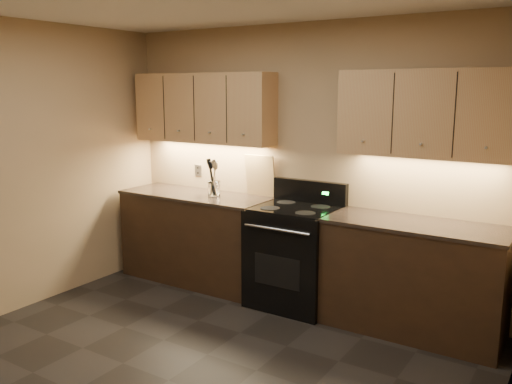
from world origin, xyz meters
TOP-DOWN VIEW (x-y plane):
  - floor at (0.00, 0.00)m, footprint 4.00×4.00m
  - wall_back at (0.00, 2.00)m, footprint 4.00×0.04m
  - wall_right at (2.00, 0.00)m, footprint 0.04×4.00m
  - counter_left at (-1.10, 1.70)m, footprint 1.62×0.62m
  - counter_right at (1.18, 1.70)m, footprint 1.46×0.62m
  - stove at (0.08, 1.68)m, footprint 0.76×0.68m
  - upper_cab_left at (-1.10, 1.85)m, footprint 1.60×0.30m
  - upper_cab_right at (1.18, 1.85)m, footprint 1.44×0.30m
  - outlet_plate at (-1.30, 1.99)m, footprint 0.08×0.01m
  - utensil_crock at (-0.87, 1.71)m, footprint 0.13×0.13m
  - cutting_board at (-0.48, 1.96)m, footprint 0.33×0.08m
  - wooden_spoon at (-0.89, 1.69)m, footprint 0.13×0.07m
  - black_spoon at (-0.88, 1.73)m, footprint 0.08×0.16m
  - black_turner at (-0.85, 1.68)m, footprint 0.17×0.11m
  - steel_skimmer at (-0.83, 1.69)m, footprint 0.17×0.16m

SIDE VIEW (x-z plane):
  - floor at x=0.00m, z-range 0.00..0.00m
  - counter_left at x=-1.10m, z-range 0.00..0.93m
  - counter_right at x=1.18m, z-range 0.00..0.93m
  - stove at x=0.08m, z-range -0.09..1.05m
  - utensil_crock at x=-0.87m, z-range 0.92..1.08m
  - wooden_spoon at x=-0.89m, z-range 0.94..1.28m
  - steel_skimmer at x=-0.83m, z-range 0.94..1.30m
  - outlet_plate at x=-1.30m, z-range 1.06..1.18m
  - black_spoon at x=-0.88m, z-range 0.94..1.30m
  - black_turner at x=-0.85m, z-range 0.94..1.33m
  - cutting_board at x=-0.48m, z-range 0.93..1.35m
  - wall_back at x=0.00m, z-range 0.00..2.60m
  - wall_right at x=2.00m, z-range 0.00..2.60m
  - upper_cab_left at x=-1.10m, z-range 1.45..2.15m
  - upper_cab_right at x=1.18m, z-range 1.45..2.15m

